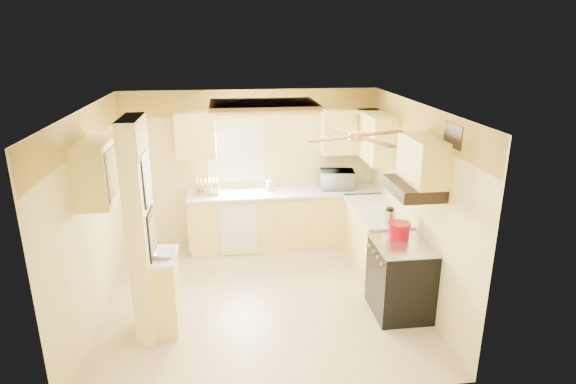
{
  "coord_description": "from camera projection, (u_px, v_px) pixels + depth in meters",
  "views": [
    {
      "loc": [
        -0.36,
        -5.6,
        3.31
      ],
      "look_at": [
        0.39,
        0.35,
        1.33
      ],
      "focal_mm": 30.0,
      "sensor_mm": 36.0,
      "label": 1
    }
  ],
  "objects": [
    {
      "name": "lower_cabinets_back",
      "position": [
        285.0,
        220.0,
        7.78
      ],
      "size": [
        3.0,
        0.6,
        0.9
      ],
      "primitive_type": "cube",
      "color": "#FFDE7A",
      "rests_on": "floor"
    },
    {
      "name": "countertop_back",
      "position": [
        285.0,
        192.0,
        7.63
      ],
      "size": [
        3.04,
        0.64,
        0.04
      ],
      "primitive_type": "cube",
      "color": "silver",
      "rests_on": "lower_cabinets_back"
    },
    {
      "name": "ceiling_light_panel",
      "position": [
        263.0,
        105.0,
        6.07
      ],
      "size": [
        1.35,
        0.95,
        0.06
      ],
      "color": "brown",
      "rests_on": "ceiling"
    },
    {
      "name": "range_hood",
      "position": [
        413.0,
        188.0,
        5.54
      ],
      "size": [
        0.5,
        0.76,
        0.14
      ],
      "primitive_type": "cube",
      "color": "black",
      "rests_on": "upper_cab_over_stove"
    },
    {
      "name": "ceiling",
      "position": [
        258.0,
        107.0,
        5.57
      ],
      "size": [
        4.0,
        4.0,
        0.0
      ],
      "primitive_type": "plane",
      "rotation": [
        3.14,
        0.0,
        0.0
      ],
      "color": "white",
      "rests_on": "wall_back"
    },
    {
      "name": "upper_cab_back_right",
      "position": [
        350.0,
        131.0,
        7.59
      ],
      "size": [
        0.9,
        0.35,
        0.7
      ],
      "primitive_type": "cube",
      "color": "#FFDE7A",
      "rests_on": "wall_back"
    },
    {
      "name": "kettle",
      "position": [
        390.0,
        217.0,
        6.24
      ],
      "size": [
        0.15,
        0.15,
        0.24
      ],
      "color": "silver",
      "rests_on": "countertop_right"
    },
    {
      "name": "lower_cabinets_right",
      "position": [
        375.0,
        241.0,
        6.98
      ],
      "size": [
        0.6,
        1.4,
        0.9
      ],
      "primitive_type": "cube",
      "color": "#FFDE7A",
      "rests_on": "floor"
    },
    {
      "name": "vent_grate",
      "position": [
        453.0,
        135.0,
        5.02
      ],
      "size": [
        0.02,
        0.4,
        0.25
      ],
      "primitive_type": "cube",
      "color": "black",
      "rests_on": "wall_right"
    },
    {
      "name": "dishwasher_panel",
      "position": [
        239.0,
        230.0,
        7.41
      ],
      "size": [
        0.58,
        0.02,
        0.8
      ],
      "primitive_type": "cube",
      "color": "white",
      "rests_on": "lower_cabinets_back"
    },
    {
      "name": "partition_ledge",
      "position": [
        167.0,
        294.0,
        5.56
      ],
      "size": [
        0.25,
        0.55,
        0.9
      ],
      "primitive_type": "cube",
      "color": "#FFDE7A",
      "rests_on": "floor"
    },
    {
      "name": "floor",
      "position": [
        262.0,
        297.0,
        6.36
      ],
      "size": [
        4.0,
        4.0,
        0.0
      ],
      "primitive_type": "plane",
      "color": "beige",
      "rests_on": "ground"
    },
    {
      "name": "poster_menu",
      "position": [
        147.0,
        178.0,
        5.11
      ],
      "size": [
        0.02,
        0.42,
        0.57
      ],
      "color": "black",
      "rests_on": "partition_column"
    },
    {
      "name": "upper_cab_right",
      "position": [
        375.0,
        137.0,
        7.17
      ],
      "size": [
        0.35,
        1.0,
        0.7
      ],
      "primitive_type": "cube",
      "color": "#FFDE7A",
      "rests_on": "wall_right"
    },
    {
      "name": "utensil_crock",
      "position": [
        270.0,
        185.0,
        7.65
      ],
      "size": [
        0.12,
        0.12,
        0.23
      ],
      "color": "white",
      "rests_on": "countertop_back"
    },
    {
      "name": "wall_right",
      "position": [
        415.0,
        202.0,
        6.2
      ],
      "size": [
        0.0,
        3.8,
        3.8
      ],
      "primitive_type": "plane",
      "rotation": [
        1.57,
        0.0,
        -1.57
      ],
      "color": "#EDDB90",
      "rests_on": "floor"
    },
    {
      "name": "wall_front",
      "position": [
        275.0,
        283.0,
        4.17
      ],
      "size": [
        4.0,
        0.0,
        4.0
      ],
      "primitive_type": "plane",
      "rotation": [
        -1.57,
        0.0,
        0.0
      ],
      "color": "#EDDB90",
      "rests_on": "floor"
    },
    {
      "name": "upper_cab_over_stove",
      "position": [
        423.0,
        160.0,
        5.45
      ],
      "size": [
        0.35,
        0.76,
        0.52
      ],
      "primitive_type": "cube",
      "color": "#FFDE7A",
      "rests_on": "wall_right"
    },
    {
      "name": "dutch_oven",
      "position": [
        399.0,
        230.0,
        5.93
      ],
      "size": [
        0.28,
        0.28,
        0.19
      ],
      "color": "#A50410",
      "rests_on": "stove"
    },
    {
      "name": "wall_back",
      "position": [
        252.0,
        168.0,
        7.76
      ],
      "size": [
        4.0,
        0.0,
        4.0
      ],
      "primitive_type": "plane",
      "rotation": [
        1.57,
        0.0,
        0.0
      ],
      "color": "#EDDB90",
      "rests_on": "floor"
    },
    {
      "name": "microwave",
      "position": [
        337.0,
        179.0,
        7.71
      ],
      "size": [
        0.57,
        0.42,
        0.3
      ],
      "primitive_type": "imported",
      "rotation": [
        0.0,
        0.0,
        3.03
      ],
      "color": "white",
      "rests_on": "countertop_back"
    },
    {
      "name": "partition_column",
      "position": [
        141.0,
        231.0,
        5.29
      ],
      "size": [
        0.2,
        0.7,
        2.5
      ],
      "primitive_type": "cube",
      "color": "#EDDB90",
      "rests_on": "floor"
    },
    {
      "name": "wallpaper_border",
      "position": [
        250.0,
        103.0,
        7.41
      ],
      "size": [
        4.0,
        0.02,
        0.4
      ],
      "primitive_type": "cube",
      "color": "yellow",
      "rests_on": "wall_back"
    },
    {
      "name": "wall_left",
      "position": [
        93.0,
        216.0,
        5.73
      ],
      "size": [
        0.0,
        3.8,
        3.8
      ],
      "primitive_type": "plane",
      "rotation": [
        1.57,
        0.0,
        1.57
      ],
      "color": "#EDDB90",
      "rests_on": "floor"
    },
    {
      "name": "window",
      "position": [
        236.0,
        151.0,
        7.62
      ],
      "size": [
        0.92,
        0.02,
        1.02
      ],
      "color": "white",
      "rests_on": "wall_back"
    },
    {
      "name": "dish_rack",
      "position": [
        207.0,
        189.0,
        7.49
      ],
      "size": [
        0.41,
        0.32,
        0.22
      ],
      "color": "tan",
      "rests_on": "countertop_back"
    },
    {
      "name": "poster_nashville",
      "position": [
        152.0,
        234.0,
        5.32
      ],
      "size": [
        0.02,
        0.42,
        0.57
      ],
      "color": "black",
      "rests_on": "partition_column"
    },
    {
      "name": "upper_cab_back_left",
      "position": [
        196.0,
        135.0,
        7.3
      ],
      "size": [
        0.6,
        0.35,
        0.7
      ],
      "primitive_type": "cube",
      "color": "#FFDE7A",
      "rests_on": "wall_back"
    },
    {
      "name": "ceiling_fan",
      "position": [
        357.0,
        135.0,
        5.1
      ],
      "size": [
        1.15,
        1.15,
        0.26
      ],
      "color": "gold",
      "rests_on": "ceiling"
    },
    {
      "name": "ledge_top",
      "position": [
        164.0,
        257.0,
        5.42
      ],
      "size": [
        0.28,
        0.58,
        0.04
      ],
      "primitive_type": "cube",
      "color": "silver",
      "rests_on": "partition_ledge"
    },
    {
      "name": "countertop_right",
      "position": [
        376.0,
        211.0,
        6.84
      ],
      "size": [
        0.64,
        1.44,
        0.04
      ],
      "primitive_type": "cube",
      "color": "silver",
      "rests_on": "lower_cabinets_right"
    },
    {
      "name": "upper_cab_left_wall",
      "position": [
        96.0,
        172.0,
        5.33
      ],
      "size": [
        0.35,
        0.75,
        0.7
      ],
      "primitive_type": "cube",
      "color": "#FFDE7A",
      "rests_on": "wall_left"
    },
    {
      "name": "bowl",
      "position": [
        165.0,
        254.0,
        5.37
      ],
      "size": [
        0.28,
        0.28,
        0.06
      ],
      "primitive_type": "imported",
      "rotation": [
        0.0,
        0.0,
        -0.21
      ],
      "color": "white",
      "rests_on": "ledge_top"
    },
    {
      "name": "stove",
      "position": [
        400.0,
        278.0,
        5.89
      ],
      "size": [
        0.68,
        0.77,
        0.92
      ],
      "color": "black",
      "rests_on": "floor"
    }
  ]
}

